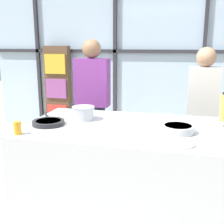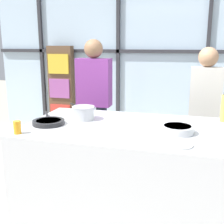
% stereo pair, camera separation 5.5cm
% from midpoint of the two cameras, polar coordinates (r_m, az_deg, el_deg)
% --- Properties ---
extents(ground_plane, '(18.00, 18.00, 0.00)m').
position_cam_midpoint_polar(ground_plane, '(2.94, 3.65, -20.77)').
color(ground_plane, '#BCB29E').
extents(back_window_wall, '(6.40, 0.10, 2.80)m').
position_cam_midpoint_polar(back_window_wall, '(5.09, 10.22, 10.51)').
color(back_window_wall, silver).
rests_on(back_window_wall, ground_plane).
extents(bookshelf, '(0.48, 0.19, 1.63)m').
position_cam_midpoint_polar(bookshelf, '(5.47, -9.95, 4.55)').
color(bookshelf, brown).
rests_on(bookshelf, ground_plane).
extents(demo_island, '(1.88, 1.09, 0.94)m').
position_cam_midpoint_polar(demo_island, '(2.70, 3.77, -12.55)').
color(demo_island, silver).
rests_on(demo_island, ground_plane).
extents(spectator_far_left, '(0.45, 0.24, 1.73)m').
position_cam_midpoint_polar(spectator_far_left, '(3.73, -3.21, 3.11)').
color(spectator_far_left, '#232838').
rests_on(spectator_far_left, ground_plane).
extents(spectator_center_left, '(0.36, 0.23, 1.63)m').
position_cam_midpoint_polar(spectator_center_left, '(3.55, 18.73, 1.43)').
color(spectator_center_left, black).
rests_on(spectator_center_left, ground_plane).
extents(frying_pan, '(0.36, 0.48, 0.04)m').
position_cam_midpoint_polar(frying_pan, '(2.66, -12.18, -1.96)').
color(frying_pan, '#232326').
rests_on(frying_pan, demo_island).
extents(saucepan, '(0.33, 0.32, 0.13)m').
position_cam_midpoint_polar(saucepan, '(2.76, -5.26, -0.10)').
color(saucepan, silver).
rests_on(saucepan, demo_island).
extents(white_plate, '(0.26, 0.26, 0.01)m').
position_cam_midpoint_polar(white_plate, '(2.14, 13.51, -6.27)').
color(white_plate, white).
rests_on(white_plate, demo_island).
extents(mixing_bowl, '(0.28, 0.28, 0.06)m').
position_cam_midpoint_polar(mixing_bowl, '(2.41, 13.80, -3.36)').
color(mixing_bowl, silver).
rests_on(mixing_bowl, demo_island).
extents(oil_bottle, '(0.07, 0.07, 0.28)m').
position_cam_midpoint_polar(oil_bottle, '(2.88, 22.39, 0.76)').
color(oil_bottle, '#E0CC4C').
rests_on(oil_bottle, demo_island).
extents(juice_glass_near, '(0.06, 0.06, 0.11)m').
position_cam_midpoint_polar(juice_glass_near, '(2.44, -18.08, -2.98)').
color(juice_glass_near, orange).
rests_on(juice_glass_near, demo_island).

